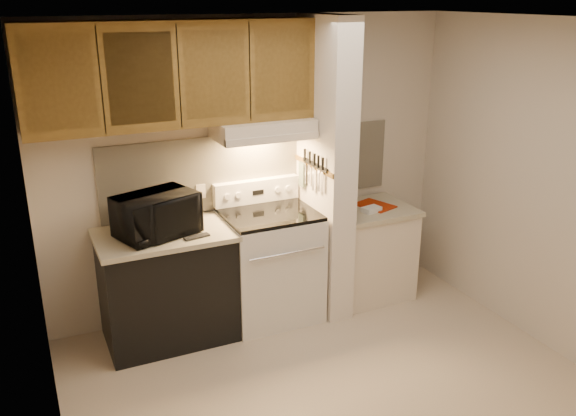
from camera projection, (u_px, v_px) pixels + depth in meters
floor at (334, 388)px, 4.33m from camera, size 3.60×3.60×0.00m
ceiling at (345, 20)px, 3.50m from camera, size 3.60×3.60×0.00m
wall_back at (253, 167)px, 5.20m from camera, size 3.60×2.50×0.02m
wall_left at (40, 274)px, 3.21m from camera, size 0.02×3.00×2.50m
wall_right at (546, 188)px, 4.62m from camera, size 0.02×3.00×2.50m
backsplash at (254, 169)px, 5.19m from camera, size 2.60×0.02×0.63m
range_body at (270, 266)px, 5.17m from camera, size 0.76×0.65×0.92m
oven_window at (285, 277)px, 4.88m from camera, size 0.50×0.01×0.30m
oven_handle at (287, 254)px, 4.78m from camera, size 0.65×0.02×0.02m
cooktop at (269, 214)px, 5.01m from camera, size 0.74×0.64×0.03m
range_backguard at (256, 191)px, 5.21m from camera, size 0.76×0.08×0.20m
range_display at (258, 192)px, 5.18m from camera, size 0.10×0.01×0.04m
range_knob_left_outer at (227, 197)px, 5.07m from camera, size 0.05×0.02×0.05m
range_knob_left_inner at (238, 195)px, 5.11m from camera, size 0.05×0.02×0.05m
range_knob_right_inner at (278, 190)px, 5.25m from camera, size 0.05×0.02×0.05m
range_knob_right_outer at (288, 188)px, 5.29m from camera, size 0.05×0.02×0.05m
dishwasher_front at (168, 288)px, 4.84m from camera, size 1.00×0.63×0.87m
left_countertop at (164, 235)px, 4.69m from camera, size 1.04×0.67×0.04m
spoon_rest at (197, 237)px, 4.59m from camera, size 0.20×0.10×0.01m
teal_jar at (163, 217)px, 4.87m from camera, size 0.09×0.09×0.10m
outlet at (201, 191)px, 5.04m from camera, size 0.08×0.01×0.12m
microwave at (156, 215)px, 4.59m from camera, size 0.68×0.56×0.32m
partition_pillar at (325, 170)px, 5.10m from camera, size 0.22×0.70×2.50m
pillar_trim at (313, 166)px, 5.04m from camera, size 0.01×0.70×0.04m
knife_strip at (315, 165)px, 4.99m from camera, size 0.02×0.42×0.04m
knife_blade_a at (322, 182)px, 4.89m from camera, size 0.01×0.03×0.16m
knife_handle_a at (323, 164)px, 4.83m from camera, size 0.02×0.02×0.10m
knife_blade_b at (319, 181)px, 4.94m from camera, size 0.01×0.04×0.18m
knife_handle_b at (318, 162)px, 4.90m from camera, size 0.02×0.02×0.10m
knife_blade_c at (313, 179)px, 5.03m from camera, size 0.01×0.04×0.20m
knife_handle_c at (315, 160)px, 4.96m from camera, size 0.02×0.02×0.10m
knife_blade_d at (309, 174)px, 5.09m from camera, size 0.01×0.04×0.16m
knife_handle_d at (310, 157)px, 5.03m from camera, size 0.02×0.02×0.10m
knife_blade_e at (305, 173)px, 5.16m from camera, size 0.01×0.04×0.18m
knife_handle_e at (305, 155)px, 5.11m from camera, size 0.02×0.02×0.10m
oven_mitt at (302, 174)px, 5.22m from camera, size 0.03×0.09×0.21m
right_cab_base at (368, 253)px, 5.56m from camera, size 0.70×0.60×0.81m
right_countertop at (370, 210)px, 5.42m from camera, size 0.74×0.64×0.04m
red_folder at (375, 205)px, 5.45m from camera, size 0.33×0.39×0.01m
white_box at (371, 209)px, 5.30m from camera, size 0.18×0.14×0.04m
range_hood at (263, 128)px, 4.89m from camera, size 0.78×0.44×0.15m
hood_lip at (273, 139)px, 4.72m from camera, size 0.78×0.04×0.06m
upper_cabinets at (173, 74)px, 4.50m from camera, size 2.18×0.33×0.77m
cab_door_a at (58, 83)px, 4.04m from camera, size 0.46×0.01×0.63m
cab_gap_a at (101, 81)px, 4.15m from camera, size 0.01×0.01×0.73m
cab_door_b at (141, 79)px, 4.26m from camera, size 0.46×0.01×0.63m
cab_gap_b at (179, 77)px, 4.36m from camera, size 0.01×0.01×0.73m
cab_door_c at (215, 75)px, 4.47m from camera, size 0.46×0.01×0.63m
cab_gap_c at (250, 73)px, 4.58m from camera, size 0.01×0.01×0.73m
cab_door_d at (283, 71)px, 4.68m from camera, size 0.46×0.01×0.63m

